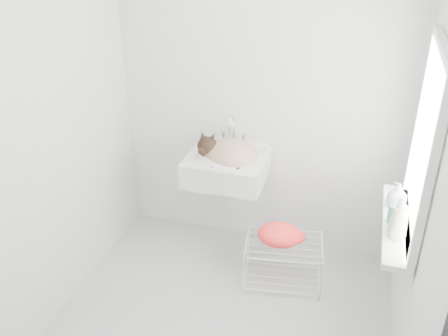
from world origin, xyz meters
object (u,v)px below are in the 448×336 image
(cat, at_px, (228,153))
(bottle_b, at_px, (395,224))
(wire_rack, at_px, (283,263))
(bottle_a, at_px, (396,237))
(sink, at_px, (227,156))
(bottle_c, at_px, (395,206))

(cat, relative_size, bottle_b, 2.62)
(wire_rack, distance_m, bottle_a, 1.09)
(cat, bearing_deg, bottle_a, -23.17)
(sink, height_order, wire_rack, sink)
(cat, xyz_separation_m, bottle_b, (1.18, -0.55, -0.04))
(wire_rack, relative_size, bottle_a, 2.37)
(wire_rack, relative_size, bottle_c, 3.51)
(wire_rack, height_order, bottle_a, bottle_a)
(wire_rack, bearing_deg, bottle_a, -34.37)
(wire_rack, relative_size, bottle_b, 3.18)
(bottle_a, relative_size, bottle_c, 1.48)
(bottle_b, xyz_separation_m, bottle_c, (0.00, 0.21, 0.00))
(bottle_a, bearing_deg, cat, 149.75)
(wire_rack, xyz_separation_m, bottle_a, (0.69, -0.47, 0.70))
(cat, relative_size, bottle_a, 1.95)
(sink, bearing_deg, cat, -52.64)
(sink, relative_size, cat, 1.29)
(sink, xyz_separation_m, wire_rack, (0.50, -0.23, -0.70))
(sink, distance_m, wire_rack, 0.89)
(cat, xyz_separation_m, bottle_c, (1.18, -0.35, -0.04))
(bottle_a, xyz_separation_m, bottle_c, (0.00, 0.34, 0.00))
(cat, relative_size, bottle_c, 2.89)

